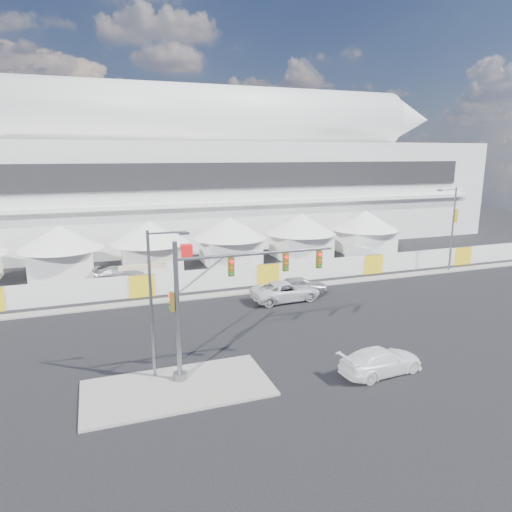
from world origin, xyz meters
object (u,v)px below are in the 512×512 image
object	(u,v)px
lot_car_a	(366,253)
pickup_near	(381,361)
streetlight_curb	(451,223)
boom_lift	(137,280)
traffic_mast	(212,302)
lot_car_c	(120,274)
sedan_silver	(300,286)
streetlight_median	(155,294)
pickup_curb	(286,291)

from	to	relation	value
lot_car_a	pickup_near	bearing A→B (deg)	-178.90
streetlight_curb	boom_lift	xyz separation A→B (m)	(-32.44, 3.82, -4.16)
traffic_mast	lot_car_a	bearing A→B (deg)	42.20
lot_car_c	traffic_mast	xyz separation A→B (m)	(3.77, -22.62, 3.73)
sedan_silver	streetlight_curb	distance (m)	19.31
lot_car_c	traffic_mast	size ratio (longest dim) A/B	0.52
lot_car_a	boom_lift	size ratio (longest dim) A/B	0.62
lot_car_a	boom_lift	distance (m)	27.41
streetlight_median	lot_car_c	bearing A→B (deg)	92.08
lot_car_a	lot_car_c	world-z (taller)	lot_car_a
lot_car_c	streetlight_curb	size ratio (longest dim) A/B	0.56
lot_car_a	traffic_mast	distance (m)	33.45
streetlight_median	streetlight_curb	xyz separation A→B (m)	(32.91, 13.77, 0.31)
pickup_near	lot_car_a	bearing A→B (deg)	-37.19
sedan_silver	traffic_mast	bearing A→B (deg)	139.77
pickup_curb	lot_car_c	bearing A→B (deg)	46.34
pickup_near	lot_car_c	bearing A→B (deg)	21.25
traffic_mast	lot_car_c	bearing A→B (deg)	99.45
pickup_curb	sedan_silver	bearing A→B (deg)	-64.13
lot_car_a	lot_car_c	size ratio (longest dim) A/B	0.99
streetlight_curb	boom_lift	bearing A→B (deg)	173.28
lot_car_a	streetlight_curb	bearing A→B (deg)	-112.77
pickup_near	boom_lift	xyz separation A→B (m)	(-11.77, 21.40, 0.36)
lot_car_a	boom_lift	xyz separation A→B (m)	(-27.14, -3.81, 0.28)
pickup_curb	lot_car_c	xyz separation A→B (m)	(-13.15, 11.27, -0.11)
pickup_curb	pickup_near	distance (m)	14.23
pickup_near	boom_lift	size ratio (longest dim) A/B	0.64
sedan_silver	lot_car_a	xyz separation A→B (m)	(13.35, 9.94, -0.02)
lot_car_c	streetlight_curb	distance (m)	34.91
lot_car_a	pickup_curb	bearing A→B (deg)	158.23
pickup_curb	streetlight_median	bearing A→B (deg)	127.06
lot_car_a	streetlight_curb	size ratio (longest dim) A/B	0.55
pickup_near	streetlight_curb	bearing A→B (deg)	-55.43
pickup_near	boom_lift	bearing A→B (deg)	22.99
lot_car_c	lot_car_a	bearing A→B (deg)	-75.53
pickup_curb	streetlight_median	size ratio (longest dim) A/B	0.73
streetlight_median	pickup_near	bearing A→B (deg)	-17.30
pickup_curb	traffic_mast	size ratio (longest dim) A/B	0.63
traffic_mast	streetlight_median	bearing A→B (deg)	162.59
lot_car_c	sedan_silver	bearing A→B (deg)	-109.15
traffic_mast	streetlight_median	distance (m)	3.16
traffic_mast	boom_lift	bearing A→B (deg)	97.72
lot_car_c	streetlight_curb	world-z (taller)	streetlight_curb
boom_lift	pickup_near	bearing A→B (deg)	-59.29
lot_car_c	boom_lift	size ratio (longest dim) A/B	0.62
pickup_curb	lot_car_a	size ratio (longest dim) A/B	1.22
lot_car_c	streetlight_median	bearing A→B (deg)	-162.88
boom_lift	sedan_silver	bearing A→B (deg)	-22.06
sedan_silver	boom_lift	xyz separation A→B (m)	(-13.79, 6.13, 0.26)
boom_lift	lot_car_c	bearing A→B (deg)	108.95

